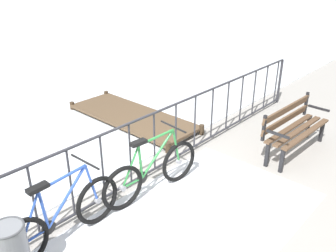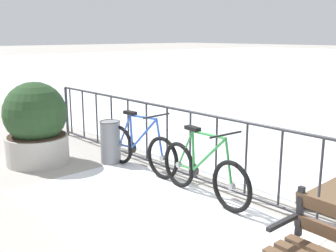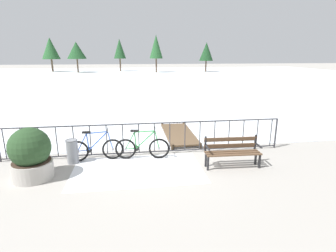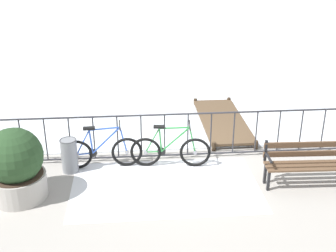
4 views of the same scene
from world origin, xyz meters
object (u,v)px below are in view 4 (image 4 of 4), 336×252
bicycle_second (170,151)px  park_bench (305,160)px  bicycle_near_railing (102,152)px  planter_with_shrub (16,165)px  trash_bin (69,155)px

bicycle_second → park_bench: bearing=-19.9°
bicycle_near_railing → planter_with_shrub: (-1.50, -1.03, 0.30)m
bicycle_near_railing → bicycle_second: 1.44m
bicycle_near_railing → park_bench: bearing=-14.1°
park_bench → trash_bin: size_ratio=2.21×
bicycle_near_railing → park_bench: size_ratio=1.06×
park_bench → planter_with_shrub: (-5.52, -0.02, 0.16)m
bicycle_near_railing → park_bench: (4.01, -1.01, 0.14)m
bicycle_near_railing → trash_bin: bearing=-170.4°
planter_with_shrub → trash_bin: 1.28m
planter_with_shrub → trash_bin: planter_with_shrub is taller
bicycle_second → planter_with_shrub: bearing=-162.0°
trash_bin → bicycle_near_railing: bearing=9.6°
park_bench → trash_bin: 4.76m
park_bench → bicycle_second: bearing=160.1°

